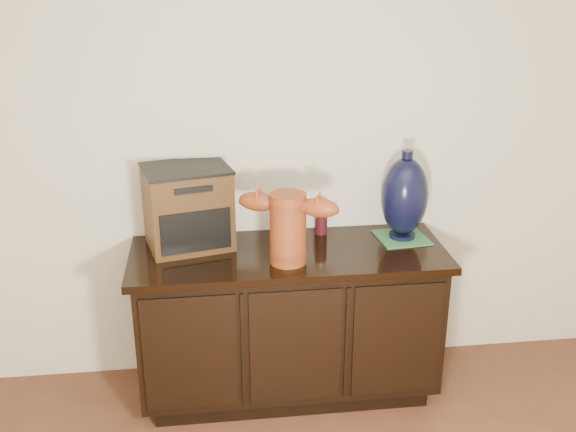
{
  "coord_description": "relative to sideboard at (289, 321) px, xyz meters",
  "views": [
    {
      "loc": [
        -0.35,
        -0.59,
        2.03
      ],
      "look_at": [
        -0.01,
        2.18,
        0.95
      ],
      "focal_mm": 42.0,
      "sensor_mm": 36.0,
      "label": 1
    }
  ],
  "objects": [
    {
      "name": "lamp_base",
      "position": [
        0.56,
        0.09,
        0.58
      ],
      "size": [
        0.24,
        0.24,
        0.43
      ],
      "rotation": [
        0.0,
        0.0,
        0.1
      ],
      "color": "black",
      "rests_on": "green_mat"
    },
    {
      "name": "tv_radio",
      "position": [
        -0.45,
        0.13,
        0.56
      ],
      "size": [
        0.44,
        0.39,
        0.38
      ],
      "rotation": [
        0.0,
        0.0,
        0.23
      ],
      "color": "#412810",
      "rests_on": "sideboard"
    },
    {
      "name": "spray_can",
      "position": [
        0.19,
        0.2,
        0.45
      ],
      "size": [
        0.06,
        0.06,
        0.17
      ],
      "color": "#580F1A",
      "rests_on": "sideboard"
    },
    {
      "name": "sideboard",
      "position": [
        0.0,
        0.0,
        0.0
      ],
      "size": [
        1.46,
        0.56,
        0.75
      ],
      "color": "black",
      "rests_on": "ground"
    },
    {
      "name": "green_mat",
      "position": [
        0.56,
        0.09,
        0.37
      ],
      "size": [
        0.25,
        0.25,
        0.01
      ],
      "primitive_type": "cube",
      "rotation": [
        0.0,
        0.0,
        0.1
      ],
      "color": "#316F41",
      "rests_on": "sideboard"
    },
    {
      "name": "terracotta_vessel",
      "position": [
        -0.02,
        -0.11,
        0.55
      ],
      "size": [
        0.45,
        0.25,
        0.32
      ],
      "rotation": [
        0.0,
        0.0,
        -0.41
      ],
      "color": "brown",
      "rests_on": "sideboard"
    }
  ]
}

